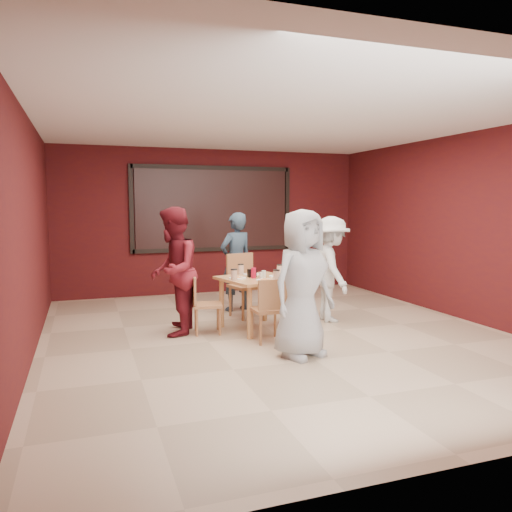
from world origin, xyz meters
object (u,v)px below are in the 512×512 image
object	(u,v)px
chair_back	(244,281)
chair_left	(202,301)
dining_table	(258,284)
chair_right	(300,294)
diner_front	(302,284)
diner_back	(236,262)
chair_front	(270,306)
diner_left	(173,271)
diner_right	(331,269)

from	to	relation	value
chair_back	chair_left	bearing A→B (deg)	-136.15
dining_table	chair_left	world-z (taller)	dining_table
chair_right	diner_front	world-z (taller)	diner_front
diner_front	diner_back	size ratio (longest dim) A/B	1.05
dining_table	chair_front	bearing A→B (deg)	-96.26
chair_back	diner_left	bearing A→B (deg)	-149.15
chair_back	diner_front	distance (m)	2.21
diner_back	diner_right	distance (m)	1.62
chair_left	diner_right	bearing A→B (deg)	2.58
dining_table	chair_back	distance (m)	0.86
diner_front	chair_right	bearing A→B (deg)	46.92
chair_front	chair_left	size ratio (longest dim) A/B	1.05
diner_front	diner_right	world-z (taller)	diner_front
diner_front	diner_right	distance (m)	1.85
diner_left	diner_right	size ratio (longest dim) A/B	1.09
chair_back	diner_left	distance (m)	1.46
dining_table	chair_back	world-z (taller)	chair_back
diner_back	diner_right	xyz separation A→B (m)	(1.11, -1.18, -0.02)
chair_back	dining_table	bearing A→B (deg)	-95.10
dining_table	diner_left	bearing A→B (deg)	174.01
chair_right	diner_back	bearing A→B (deg)	115.25
chair_back	diner_back	size ratio (longest dim) A/B	0.61
chair_left	diner_left	size ratio (longest dim) A/B	0.46
chair_front	chair_right	world-z (taller)	chair_front
chair_left	diner_back	size ratio (longest dim) A/B	0.49
diner_back	diner_left	bearing A→B (deg)	26.33
chair_front	chair_back	bearing A→B (deg)	84.38
dining_table	diner_right	world-z (taller)	diner_right
chair_back	diner_right	distance (m)	1.36
chair_front	diner_right	distance (m)	1.54
dining_table	diner_back	distance (m)	1.31
chair_left	chair_right	world-z (taller)	same
chair_back	diner_back	bearing A→B (deg)	89.30
chair_front	dining_table	bearing A→B (deg)	83.74
chair_right	diner_left	distance (m)	1.86
chair_left	chair_right	bearing A→B (deg)	1.05
chair_right	diner_right	world-z (taller)	diner_right
diner_front	diner_back	xyz separation A→B (m)	(0.02, 2.64, -0.04)
chair_back	chair_right	xyz separation A→B (m)	(0.59, -0.79, -0.11)
dining_table	chair_left	distance (m)	0.81
chair_right	diner_left	world-z (taller)	diner_left
chair_right	chair_back	bearing A→B (deg)	126.63
chair_front	diner_left	world-z (taller)	diner_left
dining_table	diner_right	xyz separation A→B (m)	(1.20, 0.12, 0.14)
chair_right	chair_left	bearing A→B (deg)	-178.95
dining_table	chair_right	world-z (taller)	dining_table
chair_front	chair_left	world-z (taller)	chair_front
diner_left	dining_table	bearing A→B (deg)	102.25
chair_left	diner_front	bearing A→B (deg)	-58.39
chair_left	diner_front	size ratio (longest dim) A/B	0.46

